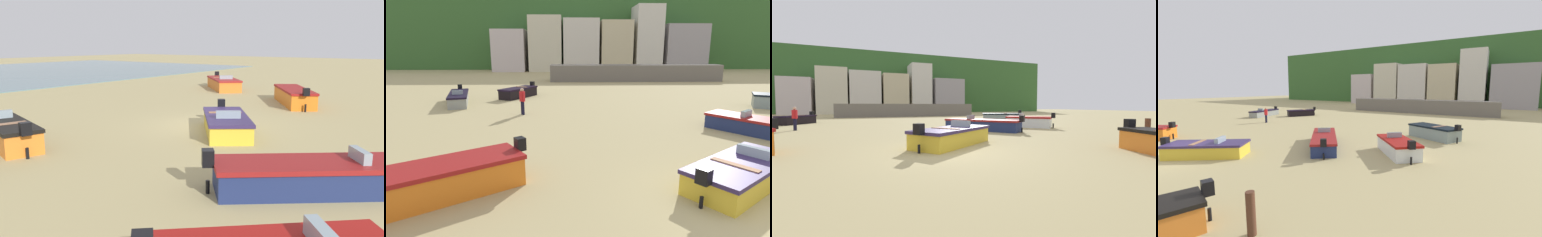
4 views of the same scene
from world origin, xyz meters
The scene contains 15 objects.
ground_plane centered at (0.00, 0.00, 0.00)m, with size 160.00×160.00×0.00m, color tan.
headland_hill centered at (0.00, 66.00, 7.00)m, with size 90.00×32.00×14.00m, color #35602C.
harbor_pier centered at (3.80, 30.00, 0.98)m, with size 20.52×2.40×1.96m, color #686159.
townhouse_far_left centered at (-14.29, 47.01, 3.47)m, with size 5.41×6.02×6.94m, color beige.
townhouse_left centered at (-8.18, 47.06, 4.56)m, with size 5.44×6.12×9.13m, color beige.
townhouse_centre_left centered at (-2.17, 47.40, 4.34)m, with size 5.91×6.81×8.68m, color silver.
townhouse_centre centered at (3.81, 46.80, 4.21)m, with size 5.22×5.59×8.41m, color beige.
townhouse_right centered at (9.25, 47.43, 5.45)m, with size 4.43×6.85×10.90m, color silver.
townhouse_far_right centered at (15.69, 47.17, 3.92)m, with size 7.03×6.33×7.84m, color #9A9498.
boat_yellow_2 centered at (0.73, 1.39, 0.39)m, with size 4.18×3.69×1.07m.
boat_grey_3 centered at (-12.25, 15.13, 0.41)m, with size 2.55×5.06×1.11m.
boat_black_5 centered at (-8.38, 17.88, 0.41)m, with size 2.89×3.65×1.12m.
boat_orange_6 centered at (-7.98, 0.82, 0.47)m, with size 4.96×4.00×1.25m.
boat_navy_9 centered at (4.72, 6.38, 0.39)m, with size 4.35×5.00×1.08m.
beach_walker_foreground centered at (-7.08, 11.29, 0.95)m, with size 0.47×0.50×1.62m.
Camera 2 is at (-4.29, -6.67, 3.95)m, focal length 28.20 mm.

